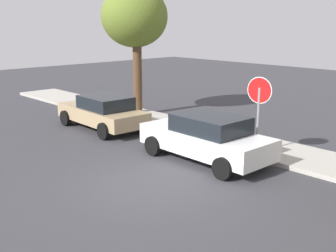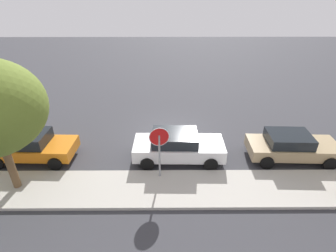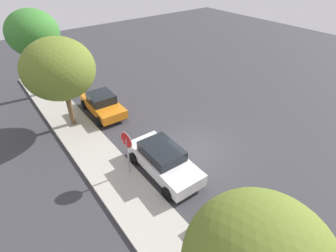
{
  "view_description": "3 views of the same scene",
  "coord_description": "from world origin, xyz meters",
  "px_view_note": "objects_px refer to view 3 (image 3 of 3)",
  "views": [
    {
      "loc": [
        8.06,
        -6.96,
        4.23
      ],
      "look_at": [
        -0.7,
        1.33,
        1.24
      ],
      "focal_mm": 45.0,
      "sensor_mm": 36.0,
      "label": 1
    },
    {
      "loc": [
        0.29,
        13.13,
        7.71
      ],
      "look_at": [
        0.22,
        1.42,
        1.23
      ],
      "focal_mm": 28.0,
      "sensor_mm": 36.0,
      "label": 2
    },
    {
      "loc": [
        -8.11,
        8.24,
        9.46
      ],
      "look_at": [
        1.27,
        1.11,
        1.37
      ],
      "focal_mm": 28.0,
      "sensor_mm": 36.0,
      "label": 3
    }
  ],
  "objects_px": {
    "parked_car_white": "(164,160)",
    "street_tree_near_corner": "(59,69)",
    "parked_car_orange": "(102,104)",
    "parked_car_tan": "(256,244)",
    "stop_sign": "(127,146)",
    "street_tree_mid_block": "(33,34)"
  },
  "relations": [
    {
      "from": "parked_car_white",
      "to": "parked_car_tan",
      "type": "height_order",
      "value": "parked_car_white"
    },
    {
      "from": "street_tree_near_corner",
      "to": "street_tree_mid_block",
      "type": "height_order",
      "value": "street_tree_mid_block"
    },
    {
      "from": "stop_sign",
      "to": "parked_car_tan",
      "type": "bearing_deg",
      "value": -166.74
    },
    {
      "from": "street_tree_mid_block",
      "to": "parked_car_tan",
      "type": "bearing_deg",
      "value": -173.36
    },
    {
      "from": "street_tree_near_corner",
      "to": "parked_car_tan",
      "type": "bearing_deg",
      "value": -169.93
    },
    {
      "from": "parked_car_tan",
      "to": "parked_car_orange",
      "type": "bearing_deg",
      "value": -0.31
    },
    {
      "from": "parked_car_tan",
      "to": "street_tree_mid_block",
      "type": "relative_size",
      "value": 0.7
    },
    {
      "from": "parked_car_white",
      "to": "street_tree_mid_block",
      "type": "relative_size",
      "value": 0.7
    },
    {
      "from": "parked_car_white",
      "to": "street_tree_near_corner",
      "type": "xyz_separation_m",
      "value": [
        6.88,
        2.18,
        3.04
      ]
    },
    {
      "from": "parked_car_orange",
      "to": "street_tree_near_corner",
      "type": "height_order",
      "value": "street_tree_near_corner"
    },
    {
      "from": "parked_car_tan",
      "to": "street_tree_near_corner",
      "type": "relative_size",
      "value": 0.78
    },
    {
      "from": "stop_sign",
      "to": "street_tree_near_corner",
      "type": "relative_size",
      "value": 0.46
    },
    {
      "from": "stop_sign",
      "to": "street_tree_near_corner",
      "type": "bearing_deg",
      "value": 6.63
    },
    {
      "from": "parked_car_white",
      "to": "street_tree_near_corner",
      "type": "distance_m",
      "value": 7.83
    },
    {
      "from": "parked_car_white",
      "to": "street_tree_near_corner",
      "type": "bearing_deg",
      "value": 17.61
    },
    {
      "from": "parked_car_tan",
      "to": "street_tree_mid_block",
      "type": "bearing_deg",
      "value": 6.64
    },
    {
      "from": "parked_car_white",
      "to": "stop_sign",
      "type": "bearing_deg",
      "value": 60.4
    },
    {
      "from": "street_tree_near_corner",
      "to": "street_tree_mid_block",
      "type": "bearing_deg",
      "value": -1.75
    },
    {
      "from": "parked_car_tan",
      "to": "parked_car_white",
      "type": "bearing_deg",
      "value": 0.23
    },
    {
      "from": "parked_car_tan",
      "to": "stop_sign",
      "type": "bearing_deg",
      "value": 13.26
    },
    {
      "from": "stop_sign",
      "to": "parked_car_white",
      "type": "bearing_deg",
      "value": -119.6
    },
    {
      "from": "parked_car_orange",
      "to": "street_tree_mid_block",
      "type": "distance_m",
      "value": 6.66
    }
  ]
}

